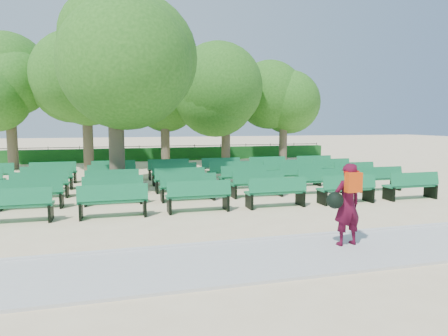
# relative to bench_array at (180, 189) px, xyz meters

# --- Properties ---
(ground) EXTENTS (120.00, 120.00, 0.00)m
(ground) POSITION_rel_bench_array_xyz_m (0.24, -0.81, -0.10)
(ground) COLOR beige
(paving) EXTENTS (30.00, 2.20, 0.06)m
(paving) POSITION_rel_bench_array_xyz_m (0.24, -8.21, -0.07)
(paving) COLOR beige
(paving) RESTS_ON ground
(curb) EXTENTS (30.00, 0.12, 0.10)m
(curb) POSITION_rel_bench_array_xyz_m (0.24, -7.06, -0.05)
(curb) COLOR silver
(curb) RESTS_ON ground
(hedge) EXTENTS (26.00, 0.70, 0.90)m
(hedge) POSITION_rel_bench_array_xyz_m (0.24, 13.19, 0.35)
(hedge) COLOR #15551B
(hedge) RESTS_ON ground
(fence) EXTENTS (26.00, 0.10, 1.02)m
(fence) POSITION_rel_bench_array_xyz_m (0.24, 13.59, -0.10)
(fence) COLOR black
(fence) RESTS_ON ground
(tree_line) EXTENTS (21.80, 6.80, 7.04)m
(tree_line) POSITION_rel_bench_array_xyz_m (0.24, 9.19, -0.10)
(tree_line) COLOR #2F6F1E
(tree_line) RESTS_ON ground
(bench_array) EXTENTS (1.97, 0.73, 1.22)m
(bench_array) POSITION_rel_bench_array_xyz_m (0.00, 0.00, 0.00)
(bench_array) COLOR #137140
(bench_array) RESTS_ON ground
(tree_among) EXTENTS (4.90, 4.90, 7.12)m
(tree_among) POSITION_rel_bench_array_xyz_m (-2.36, 0.86, 4.77)
(tree_among) COLOR brown
(tree_among) RESTS_ON ground
(person) EXTENTS (0.85, 0.53, 1.79)m
(person) POSITION_rel_bench_array_xyz_m (2.33, -7.92, 0.88)
(person) COLOR #45091E
(person) RESTS_ON ground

